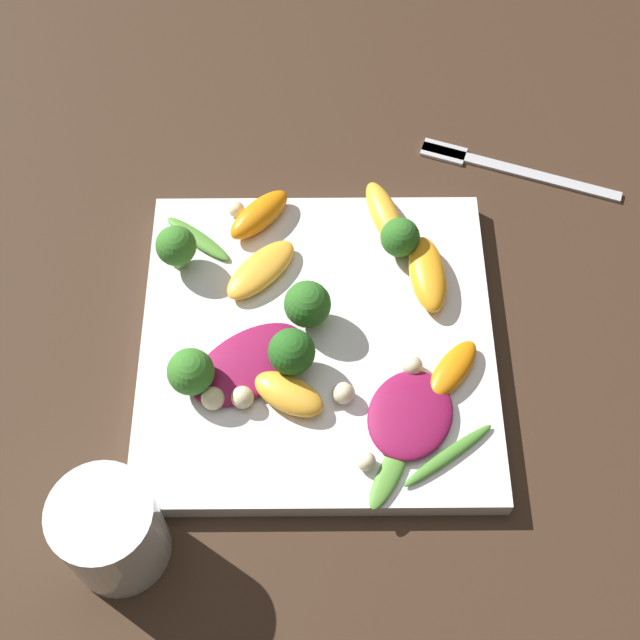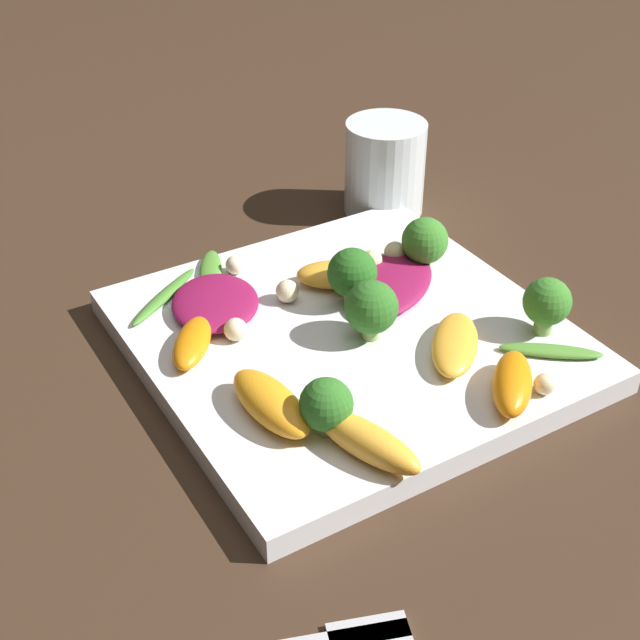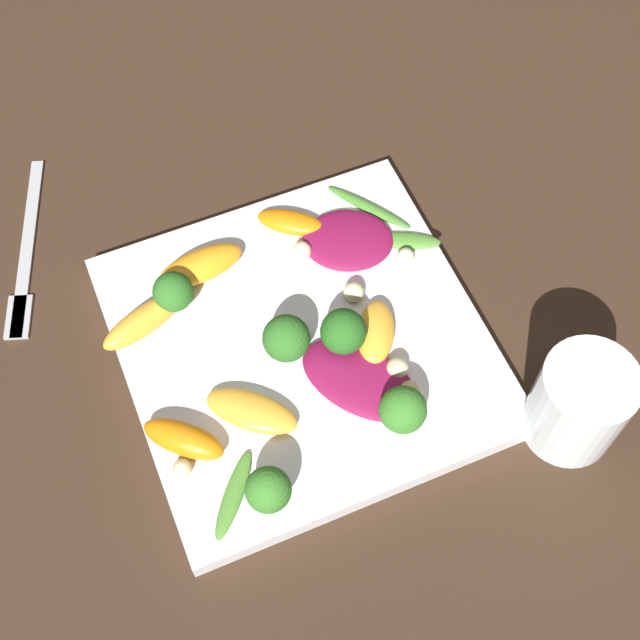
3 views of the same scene
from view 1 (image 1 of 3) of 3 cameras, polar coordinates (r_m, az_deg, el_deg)
The scene contains 26 objects.
ground_plane at distance 0.75m, azimuth -0.41°, elevation -1.83°, with size 2.40×2.40×0.00m, color #382619.
plate at distance 0.75m, azimuth -0.41°, elevation -1.49°, with size 0.29×0.29×0.02m.
drinking_glass at distance 0.67m, azimuth -13.50°, elevation -13.02°, with size 0.07×0.07×0.09m.
fork at distance 0.88m, azimuth 11.09°, elevation 9.73°, with size 0.19×0.08×0.01m.
radicchio_leaf_0 at distance 0.72m, azimuth -4.83°, elevation -2.82°, with size 0.12×0.11×0.01m.
radicchio_leaf_1 at distance 0.70m, azimuth 5.55°, elevation -6.05°, with size 0.09×0.10×0.01m.
orange_segment_0 at distance 0.76m, azimuth 6.67°, elevation 2.95°, with size 0.04×0.08×0.02m.
orange_segment_1 at distance 0.72m, azimuth 8.25°, elevation -3.14°, with size 0.06×0.06×0.02m.
orange_segment_2 at distance 0.80m, azimuth -4.14°, elevation 6.74°, with size 0.06×0.07×0.02m.
orange_segment_3 at distance 0.70m, azimuth -2.26°, elevation -4.76°, with size 0.07×0.06×0.02m.
orange_segment_4 at distance 0.77m, azimuth -4.04°, elevation 3.23°, with size 0.07×0.08×0.02m.
orange_segment_5 at distance 0.80m, azimuth 4.00°, elevation 6.63°, with size 0.05×0.08×0.02m.
broccoli_floret_0 at distance 0.72m, azimuth -1.05°, elevation 0.99°, with size 0.04×0.04×0.05m.
broccoli_floret_1 at distance 0.71m, azimuth -8.52°, elevation -3.32°, with size 0.04×0.04×0.04m.
broccoli_floret_2 at distance 0.77m, azimuth -9.42°, elevation 4.66°, with size 0.03×0.03×0.04m.
broccoli_floret_3 at distance 0.70m, azimuth -2.08°, elevation -2.08°, with size 0.04×0.04×0.05m.
broccoli_floret_4 at distance 0.77m, azimuth 4.91°, elevation 5.27°, with size 0.03×0.03×0.04m.
arugula_sprig_0 at distance 0.80m, azimuth -8.06°, elevation 5.18°, with size 0.07×0.06×0.01m.
arugula_sprig_1 at distance 0.70m, azimuth 7.96°, elevation -8.57°, with size 0.08×0.06×0.01m.
arugula_sprig_2 at distance 0.69m, azimuth 4.23°, elevation -9.71°, with size 0.04×0.07×0.01m.
macadamia_nut_0 at distance 0.72m, azimuth 5.67°, elevation -2.92°, with size 0.02×0.02×0.02m.
macadamia_nut_1 at distance 0.71m, azimuth -7.12°, elevation -5.00°, with size 0.02×0.02×0.02m.
macadamia_nut_2 at distance 0.71m, azimuth 1.25°, elevation -4.71°, with size 0.02×0.02×0.02m.
macadamia_nut_3 at distance 0.71m, azimuth -5.24°, elevation -4.96°, with size 0.02×0.02×0.02m.
macadamia_nut_4 at distance 0.81m, azimuth -5.60°, elevation 7.06°, with size 0.01×0.01×0.01m.
macadamia_nut_5 at distance 0.68m, azimuth 2.70°, elevation -9.02°, with size 0.02×0.02×0.02m.
Camera 1 is at (-0.00, 0.36, 0.66)m, focal length 50.00 mm.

